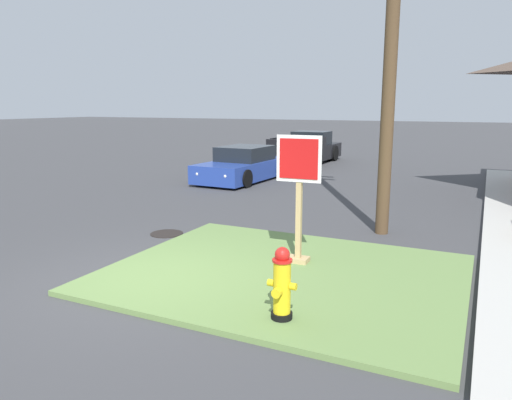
{
  "coord_description": "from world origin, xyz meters",
  "views": [
    {
      "loc": [
        4.64,
        -5.68,
        2.74
      ],
      "look_at": [
        0.82,
        2.27,
        0.99
      ],
      "focal_mm": 33.76,
      "sensor_mm": 36.0,
      "label": 1
    }
  ],
  "objects_px": {
    "manhole_cover": "(167,234)",
    "pickup_truck_black": "(306,150)",
    "parked_sedan_blue": "(243,166)",
    "stop_sign": "(299,201)",
    "fire_hydrant": "(282,285)"
  },
  "relations": [
    {
      "from": "manhole_cover",
      "to": "pickup_truck_black",
      "type": "distance_m",
      "value": 13.63
    },
    {
      "from": "parked_sedan_blue",
      "to": "pickup_truck_black",
      "type": "distance_m",
      "value": 6.12
    },
    {
      "from": "parked_sedan_blue",
      "to": "manhole_cover",
      "type": "bearing_deg",
      "value": -75.24
    },
    {
      "from": "stop_sign",
      "to": "parked_sedan_blue",
      "type": "relative_size",
      "value": 0.51
    },
    {
      "from": "fire_hydrant",
      "to": "parked_sedan_blue",
      "type": "relative_size",
      "value": 0.22
    },
    {
      "from": "manhole_cover",
      "to": "pickup_truck_black",
      "type": "relative_size",
      "value": 0.13
    },
    {
      "from": "manhole_cover",
      "to": "parked_sedan_blue",
      "type": "height_order",
      "value": "parked_sedan_blue"
    },
    {
      "from": "manhole_cover",
      "to": "stop_sign",
      "type": "bearing_deg",
      "value": -12.96
    },
    {
      "from": "pickup_truck_black",
      "to": "parked_sedan_blue",
      "type": "bearing_deg",
      "value": -92.43
    },
    {
      "from": "pickup_truck_black",
      "to": "manhole_cover",
      "type": "bearing_deg",
      "value": -82.88
    },
    {
      "from": "manhole_cover",
      "to": "parked_sedan_blue",
      "type": "relative_size",
      "value": 0.16
    },
    {
      "from": "fire_hydrant",
      "to": "pickup_truck_black",
      "type": "bearing_deg",
      "value": 108.82
    },
    {
      "from": "fire_hydrant",
      "to": "stop_sign",
      "type": "bearing_deg",
      "value": 105.66
    },
    {
      "from": "parked_sedan_blue",
      "to": "fire_hydrant",
      "type": "bearing_deg",
      "value": -60.42
    },
    {
      "from": "fire_hydrant",
      "to": "stop_sign",
      "type": "xyz_separation_m",
      "value": [
        -0.61,
        2.18,
        0.64
      ]
    }
  ]
}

